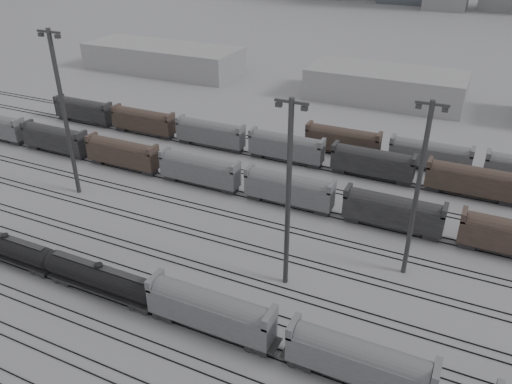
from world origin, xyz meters
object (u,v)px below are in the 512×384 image
at_px(tank_car_b, 101,278).
at_px(hopper_car_b, 360,360).
at_px(tank_car_a, 8,247).
at_px(light_mast_c, 288,193).
at_px(hopper_car_a, 210,309).

bearing_deg(tank_car_b, hopper_car_b, 0.00).
relative_size(tank_car_a, light_mast_c, 0.69).
bearing_deg(tank_car_b, hopper_car_a, -0.00).
bearing_deg(hopper_car_b, light_mast_c, 136.72).
distance_m(hopper_car_b, light_mast_c, 20.22).
relative_size(tank_car_a, tank_car_b, 0.96).
distance_m(tank_car_b, light_mast_c, 25.71).
height_order(tank_car_b, hopper_car_a, hopper_car_a).
relative_size(hopper_car_b, light_mast_c, 0.60).
xyz_separation_m(hopper_car_a, hopper_car_b, (17.09, 0.00, -0.09)).
relative_size(tank_car_a, hopper_car_a, 1.12).
xyz_separation_m(tank_car_a, hopper_car_a, (31.98, -0.00, 0.94)).
bearing_deg(tank_car_b, light_mast_c, 31.07).
bearing_deg(hopper_car_a, hopper_car_b, 0.00).
bearing_deg(tank_car_b, tank_car_a, 180.00).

